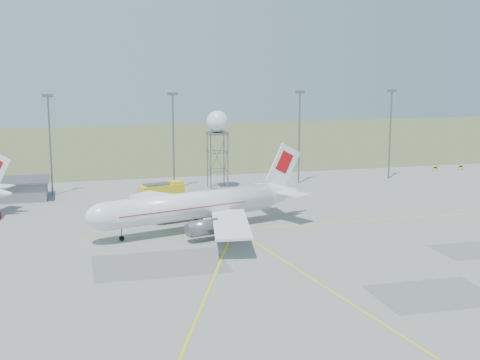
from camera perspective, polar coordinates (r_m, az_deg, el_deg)
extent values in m
plane|color=#9B9B96|center=(83.93, 8.40, -9.10)|extent=(400.00, 400.00, 0.00)
cube|color=#516437|center=(216.76, -6.04, 3.11)|extent=(400.00, 120.00, 0.03)
cube|color=gray|center=(139.85, -19.83, -0.87)|extent=(18.00, 9.00, 3.60)
cylinder|color=slate|center=(139.89, -15.88, 2.76)|extent=(0.36, 0.36, 20.00)
cube|color=slate|center=(138.93, -16.10, 6.93)|extent=(2.20, 0.50, 0.60)
cylinder|color=slate|center=(141.43, -5.70, 3.20)|extent=(0.36, 0.36, 20.00)
cube|color=slate|center=(140.49, -5.78, 7.33)|extent=(2.20, 0.50, 0.60)
cylinder|color=slate|center=(148.24, 5.07, 3.55)|extent=(0.36, 0.36, 20.00)
cube|color=slate|center=(147.33, 5.14, 7.49)|extent=(2.20, 0.50, 0.60)
cylinder|color=slate|center=(156.92, 12.69, 3.73)|extent=(0.36, 0.36, 20.00)
cube|color=slate|center=(156.06, 12.84, 7.44)|extent=(2.20, 0.50, 0.60)
cylinder|color=black|center=(170.66, 16.14, 0.85)|extent=(0.10, 0.10, 0.80)
cylinder|color=black|center=(171.27, 16.48, 0.86)|extent=(0.10, 0.10, 0.80)
cube|color=yellow|center=(170.87, 16.32, 1.04)|extent=(1.60, 0.15, 0.50)
cube|color=black|center=(170.81, 16.33, 1.03)|extent=(0.80, 0.03, 0.30)
cylinder|color=black|center=(174.30, 18.12, 0.94)|extent=(0.10, 0.10, 0.80)
cylinder|color=black|center=(174.94, 18.45, 0.95)|extent=(0.10, 0.10, 0.80)
cube|color=yellow|center=(174.53, 18.30, 1.12)|extent=(1.60, 0.15, 0.50)
cube|color=black|center=(174.47, 18.31, 1.12)|extent=(0.80, 0.03, 0.30)
cylinder|color=white|center=(108.33, -4.12, -2.19)|extent=(28.68, 11.93, 4.39)
ellipsoid|color=white|center=(103.07, -11.27, -3.04)|extent=(7.95, 6.13, 4.39)
cube|color=black|center=(102.52, -11.98, -2.76)|extent=(2.25, 2.78, 1.07)
cone|color=white|center=(116.82, 3.65, -1.08)|extent=(7.53, 6.01, 4.39)
cube|color=white|center=(115.98, 3.68, 1.16)|extent=(6.86, 2.22, 8.26)
cube|color=red|center=(115.97, 3.77, 1.54)|extent=(3.74, 1.38, 4.24)
cube|color=white|center=(119.30, 2.50, -0.55)|extent=(5.01, 6.76, 0.20)
cube|color=white|center=(113.56, 4.41, -1.14)|extent=(5.01, 6.76, 0.20)
cube|color=white|center=(117.99, -5.50, -1.70)|extent=(15.62, 16.63, 0.40)
cube|color=white|center=(100.81, -0.79, -3.78)|extent=(8.34, 18.23, 0.40)
cylinder|color=slate|center=(113.98, -6.01, -2.66)|extent=(5.12, 3.68, 2.53)
cylinder|color=slate|center=(102.81, -3.09, -4.08)|extent=(5.12, 3.68, 2.53)
cube|color=red|center=(107.39, -5.17, -2.26)|extent=(22.35, 10.19, 0.13)
cylinder|color=black|center=(104.68, -10.06, -4.87)|extent=(0.95, 0.95, 0.99)
cube|color=black|center=(110.15, -3.06, -3.93)|extent=(2.84, 6.64, 0.99)
cylinder|color=slate|center=(110.03, -3.06, -3.69)|extent=(0.32, 0.32, 1.98)
cube|color=white|center=(128.91, -19.82, -0.60)|extent=(4.53, 6.02, 0.17)
cylinder|color=slate|center=(139.89, -2.51, 1.50)|extent=(0.22, 0.22, 11.99)
cylinder|color=slate|center=(140.69, -1.03, 1.56)|extent=(0.22, 0.22, 11.99)
cylinder|color=slate|center=(144.24, -1.37, 1.79)|extent=(0.22, 0.22, 11.99)
cylinder|color=slate|center=(143.46, -2.81, 1.73)|extent=(0.22, 0.22, 11.99)
cube|color=slate|center=(141.25, -1.95, 4.05)|extent=(4.29, 4.29, 0.23)
sphere|color=white|center=(140.99, -1.95, 5.02)|extent=(4.61, 4.61, 4.61)
cube|color=yellow|center=(132.31, -6.72, -0.87)|extent=(9.23, 5.37, 2.14)
cube|color=yellow|center=(133.45, -5.51, -0.37)|extent=(3.03, 3.29, 1.36)
cube|color=black|center=(133.72, -5.25, -0.30)|extent=(0.84, 2.45, 0.97)
cube|color=slate|center=(131.67, -7.11, -0.38)|extent=(5.34, 3.66, 0.39)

